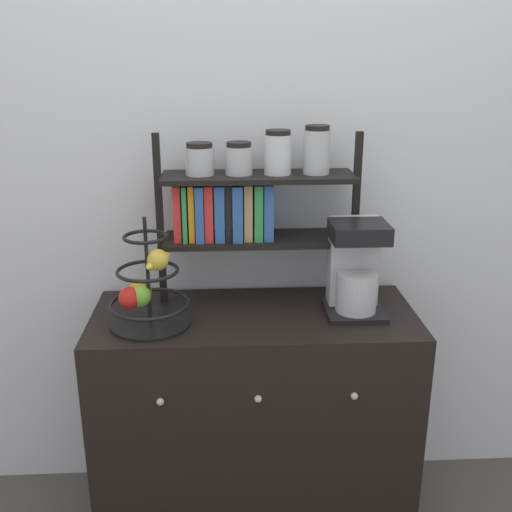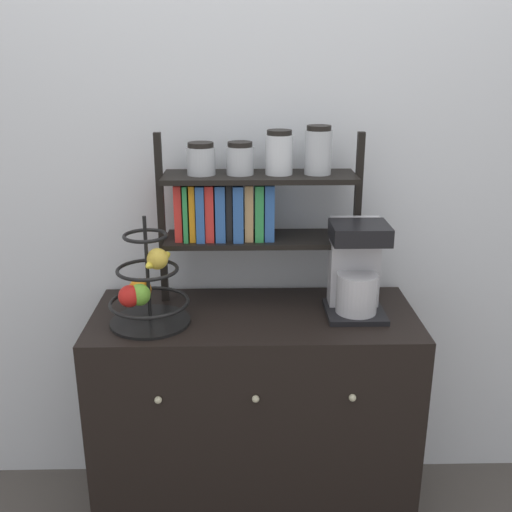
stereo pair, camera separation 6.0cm
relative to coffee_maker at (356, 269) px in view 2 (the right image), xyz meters
The scene contains 5 objects.
wall_back 0.54m from the coffee_maker, 141.58° to the left, with size 7.00×0.05×2.60m, color silver.
sideboard 0.67m from the coffee_maker, behind, with size 1.12×0.49×0.83m.
coffee_maker is the anchor object (origin of this frame).
fruit_stand 0.70m from the coffee_maker, behind, with size 0.27×0.27×0.37m.
shelf_hutch 0.45m from the coffee_maker, 161.91° to the left, with size 0.71×0.20×0.62m.
Camera 2 is at (-0.03, -1.65, 1.68)m, focal length 42.00 mm.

